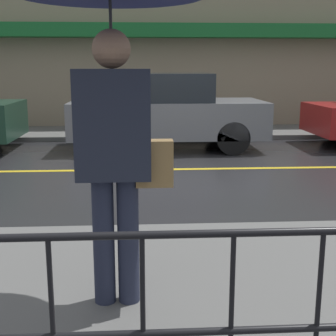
{
  "coord_description": "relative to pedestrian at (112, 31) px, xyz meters",
  "views": [
    {
      "loc": [
        -0.6,
        -7.61,
        1.67
      ],
      "look_at": [
        -0.22,
        -1.27,
        0.3
      ],
      "focal_mm": 50.0,
      "sensor_mm": 36.0,
      "label": 1
    }
  ],
  "objects": [
    {
      "name": "ground_plane",
      "position": [
        0.77,
        4.66,
        -1.89
      ],
      "size": [
        80.0,
        80.0,
        0.0
      ],
      "primitive_type": "plane",
      "color": "#262628"
    },
    {
      "name": "railing_foreground",
      "position": [
        0.77,
        -1.04,
        -1.22
      ],
      "size": [
        12.0,
        0.04,
        0.87
      ],
      "color": "black",
      "rests_on": "sidewalk_near"
    },
    {
      "name": "lane_marking",
      "position": [
        0.77,
        4.66,
        -1.88
      ],
      "size": [
        25.2,
        0.12,
        0.01
      ],
      "color": "gold",
      "rests_on": "ground_plane"
    },
    {
      "name": "pedestrian",
      "position": [
        0.0,
        0.0,
        0.0
      ],
      "size": [
        1.14,
        1.14,
        2.23
      ],
      "color": "#23283D",
      "rests_on": "sidewalk_near"
    },
    {
      "name": "building_storefront",
      "position": [
        0.77,
        9.95,
        0.46
      ],
      "size": [
        28.0,
        0.85,
        4.66
      ],
      "color": "gray",
      "rests_on": "ground_plane"
    },
    {
      "name": "sidewalk_far",
      "position": [
        0.77,
        8.79,
        -1.83
      ],
      "size": [
        28.0,
        2.08,
        0.11
      ],
      "color": "#60605E",
      "rests_on": "ground_plane"
    },
    {
      "name": "car_grey",
      "position": [
        0.7,
        6.76,
        -1.1
      ],
      "size": [
        3.95,
        1.85,
        1.55
      ],
      "color": "slate",
      "rests_on": "ground_plane"
    },
    {
      "name": "sidewalk_near",
      "position": [
        0.77,
        0.14,
        -1.83
      ],
      "size": [
        28.0,
        2.86,
        0.11
      ],
      "color": "#60605E",
      "rests_on": "ground_plane"
    }
  ]
}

